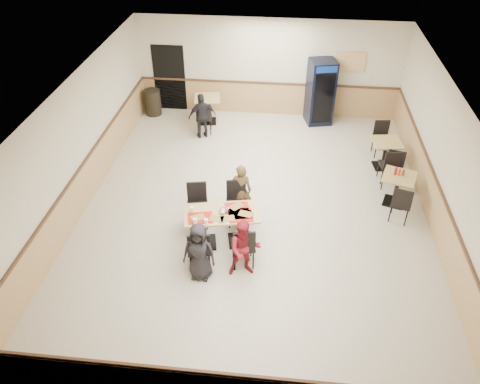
# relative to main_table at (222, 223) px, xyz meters

# --- Properties ---
(ground) EXTENTS (10.00, 10.00, 0.00)m
(ground) POSITION_rel_main_table_xyz_m (0.60, 1.21, -0.55)
(ground) COLOR beige
(ground) RESTS_ON ground
(room_shell) EXTENTS (10.00, 10.00, 10.00)m
(room_shell) POSITION_rel_main_table_xyz_m (2.37, 3.76, 0.03)
(room_shell) COLOR silver
(room_shell) RESTS_ON ground
(main_table) EXTENTS (1.66, 1.06, 0.82)m
(main_table) POSITION_rel_main_table_xyz_m (0.00, 0.00, 0.00)
(main_table) COLOR black
(main_table) RESTS_ON ground
(main_chairs) EXTENTS (1.69, 2.03, 1.04)m
(main_chairs) POSITION_rel_main_table_xyz_m (-0.05, -0.01, -0.03)
(main_chairs) COLOR black
(main_chairs) RESTS_ON ground
(diner_woman_left) EXTENTS (0.65, 0.44, 1.29)m
(diner_woman_left) POSITION_rel_main_table_xyz_m (-0.30, -1.01, 0.10)
(diner_woman_left) COLOR black
(diner_woman_left) RESTS_ON ground
(diner_woman_right) EXTENTS (0.72, 0.60, 1.31)m
(diner_woman_right) POSITION_rel_main_table_xyz_m (0.56, -0.83, 0.11)
(diner_woman_right) COLOR maroon
(diner_woman_right) RESTS_ON ground
(diner_man_opposite) EXTENTS (0.51, 0.35, 1.34)m
(diner_man_opposite) POSITION_rel_main_table_xyz_m (0.30, 1.01, 0.13)
(diner_man_opposite) COLOR #4F3F22
(diner_man_opposite) RESTS_ON ground
(lone_diner) EXTENTS (0.86, 0.61, 1.35)m
(lone_diner) POSITION_rel_main_table_xyz_m (-1.19, 4.48, 0.13)
(lone_diner) COLOR black
(lone_diner) RESTS_ON ground
(tabletop_clutter) EXTENTS (1.37, 0.87, 0.12)m
(tabletop_clutter) POSITION_rel_main_table_xyz_m (0.07, -0.06, 0.30)
(tabletop_clutter) COLOR #B5130C
(tabletop_clutter) RESTS_ON main_table
(side_table_near) EXTENTS (0.92, 0.92, 0.78)m
(side_table_near) POSITION_rel_main_table_xyz_m (3.90, 1.83, -0.03)
(side_table_near) COLOR black
(side_table_near) RESTS_ON ground
(side_table_near_chair_south) EXTENTS (0.58, 0.58, 0.99)m
(side_table_near_chair_south) POSITION_rel_main_table_xyz_m (3.90, 1.20, -0.05)
(side_table_near_chair_south) COLOR black
(side_table_near_chair_south) RESTS_ON ground
(side_table_near_chair_north) EXTENTS (0.58, 0.58, 0.99)m
(side_table_near_chair_north) POSITION_rel_main_table_xyz_m (3.90, 2.45, -0.05)
(side_table_near_chair_north) COLOR black
(side_table_near_chair_north) RESTS_ON ground
(side_table_far) EXTENTS (0.81, 0.81, 0.78)m
(side_table_far) POSITION_rel_main_table_xyz_m (3.85, 3.40, -0.03)
(side_table_far) COLOR black
(side_table_far) RESTS_ON ground
(side_table_far_chair_south) EXTENTS (0.51, 0.51, 0.98)m
(side_table_far_chair_south) POSITION_rel_main_table_xyz_m (3.85, 2.78, -0.06)
(side_table_far_chair_south) COLOR black
(side_table_far_chair_south) RESTS_ON ground
(side_table_far_chair_north) EXTENTS (0.51, 0.51, 0.98)m
(side_table_far_chair_north) POSITION_rel_main_table_xyz_m (3.85, 4.02, -0.06)
(side_table_far_chair_north) COLOR black
(side_table_far_chair_north) RESTS_ON ground
(condiment_caddy) EXTENTS (0.23, 0.06, 0.20)m
(condiment_caddy) POSITION_rel_main_table_xyz_m (3.87, 1.88, 0.32)
(condiment_caddy) COLOR #B00C1E
(condiment_caddy) RESTS_ON side_table_near
(back_table) EXTENTS (0.87, 0.87, 0.82)m
(back_table) POSITION_rel_main_table_xyz_m (-1.19, 5.41, -0.00)
(back_table) COLOR black
(back_table) RESTS_ON ground
(back_table_chair_lone) EXTENTS (0.55, 0.55, 1.04)m
(back_table_chair_lone) POSITION_rel_main_table_xyz_m (-1.19, 4.76, -0.03)
(back_table_chair_lone) COLOR black
(back_table_chair_lone) RESTS_ON ground
(pepsi_cooler) EXTENTS (0.89, 0.89, 1.95)m
(pepsi_cooler) POSITION_rel_main_table_xyz_m (2.19, 5.80, 0.43)
(pepsi_cooler) COLOR black
(pepsi_cooler) RESTS_ON ground
(trash_bin) EXTENTS (0.51, 0.51, 0.80)m
(trash_bin) POSITION_rel_main_table_xyz_m (-3.00, 5.76, -0.15)
(trash_bin) COLOR black
(trash_bin) RESTS_ON ground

